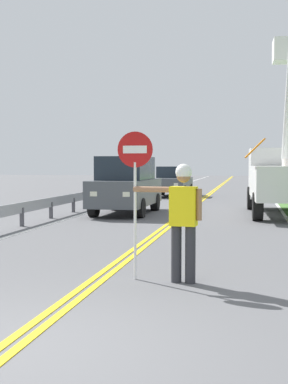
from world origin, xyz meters
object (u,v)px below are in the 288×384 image
object	(u,v)px
flagger_worker	(183,215)
oncoming_suv_nearest	(126,185)
oncoming_sedan_second	(172,182)
utility_bucket_truck	(283,175)
stop_sign_paddle	(135,171)

from	to	relation	value
flagger_worker	oncoming_suv_nearest	xyz separation A→B (m)	(-3.43, 10.72, 0.01)
oncoming_sedan_second	utility_bucket_truck	bearing A→B (deg)	-60.39
flagger_worker	stop_sign_paddle	xyz separation A→B (m)	(-0.76, 0.08, 0.66)
stop_sign_paddle	utility_bucket_truck	bearing A→B (deg)	75.65
flagger_worker	oncoming_sedan_second	world-z (taller)	flagger_worker
oncoming_suv_nearest	oncoming_sedan_second	world-z (taller)	oncoming_suv_nearest
stop_sign_paddle	utility_bucket_truck	distance (m)	12.01
utility_bucket_truck	flagger_worker	bearing A→B (deg)	-100.69
flagger_worker	stop_sign_paddle	size ratio (longest dim) A/B	0.78
flagger_worker	oncoming_suv_nearest	bearing A→B (deg)	107.74
flagger_worker	utility_bucket_truck	size ratio (longest dim) A/B	0.27
stop_sign_paddle	oncoming_sedan_second	size ratio (longest dim) A/B	0.56
flagger_worker	stop_sign_paddle	bearing A→B (deg)	173.67
utility_bucket_truck	oncoming_sedan_second	xyz separation A→B (m)	(-5.47, 9.62, -0.61)
stop_sign_paddle	oncoming_sedan_second	bearing A→B (deg)	96.70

